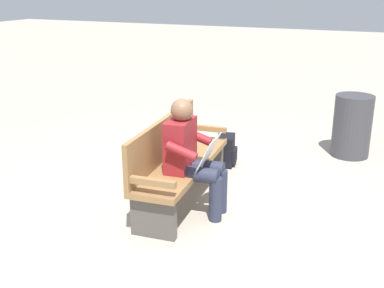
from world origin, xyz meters
name	(u,v)px	position (x,y,z in m)	size (l,w,h in m)	color
ground_plane	(183,201)	(0.00, 0.00, 0.00)	(40.00, 40.00, 0.00)	#A89E8E
bench_near	(177,160)	(0.01, -0.07, 0.46)	(1.84, 0.64, 0.90)	olive
person_seated	(191,154)	(0.20, 0.18, 0.63)	(0.60, 0.60, 1.18)	maroon
backpack	(226,151)	(-1.19, 0.05, 0.19)	(0.34, 0.29, 0.39)	black
trash_bin	(352,126)	(-2.20, 1.47, 0.42)	(0.50, 0.50, 0.83)	#38383D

